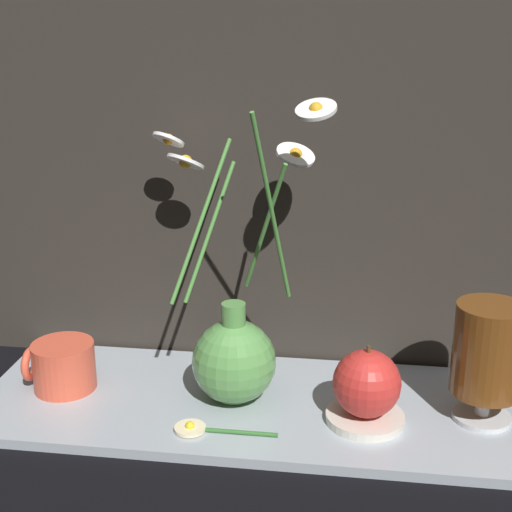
{
  "coord_description": "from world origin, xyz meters",
  "views": [
    {
      "loc": [
        0.09,
        -0.77,
        0.45
      ],
      "look_at": [
        -0.01,
        0.0,
        0.2
      ],
      "focal_mm": 50.0,
      "sensor_mm": 36.0,
      "label": 1
    }
  ],
  "objects_px": {
    "vase_with_flowers": "(235,349)",
    "orange_fruit": "(367,383)",
    "yellow_mug": "(62,366)",
    "tea_glass": "(488,353)"
  },
  "relations": [
    {
      "from": "orange_fruit",
      "to": "yellow_mug",
      "type": "bearing_deg",
      "value": 175.51
    },
    {
      "from": "vase_with_flowers",
      "to": "yellow_mug",
      "type": "height_order",
      "value": "vase_with_flowers"
    },
    {
      "from": "vase_with_flowers",
      "to": "yellow_mug",
      "type": "bearing_deg",
      "value": -178.39
    },
    {
      "from": "vase_with_flowers",
      "to": "yellow_mug",
      "type": "relative_size",
      "value": 4.17
    },
    {
      "from": "yellow_mug",
      "to": "orange_fruit",
      "type": "distance_m",
      "value": 0.38
    },
    {
      "from": "tea_glass",
      "to": "orange_fruit",
      "type": "height_order",
      "value": "tea_glass"
    },
    {
      "from": "tea_glass",
      "to": "orange_fruit",
      "type": "bearing_deg",
      "value": -169.67
    },
    {
      "from": "tea_glass",
      "to": "yellow_mug",
      "type": "bearing_deg",
      "value": 179.44
    },
    {
      "from": "yellow_mug",
      "to": "orange_fruit",
      "type": "bearing_deg",
      "value": -4.49
    },
    {
      "from": "vase_with_flowers",
      "to": "orange_fruit",
      "type": "xyz_separation_m",
      "value": [
        0.16,
        -0.04,
        -0.02
      ]
    }
  ]
}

